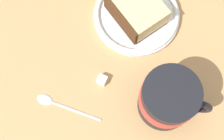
% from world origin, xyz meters
% --- Properties ---
extents(ground_plane, '(1.58, 1.58, 0.03)m').
position_xyz_m(ground_plane, '(0.00, 0.00, -0.02)').
color(ground_plane, tan).
extents(small_plate, '(0.17, 0.17, 0.02)m').
position_xyz_m(small_plate, '(-0.09, -0.05, 0.01)').
color(small_plate, white).
rests_on(small_plate, ground_plane).
extents(cake_slice, '(0.08, 0.10, 0.05)m').
position_xyz_m(cake_slice, '(-0.09, -0.05, 0.04)').
color(cake_slice, '#472814').
rests_on(cake_slice, small_plate).
extents(tea_mug, '(0.10, 0.11, 0.10)m').
position_xyz_m(tea_mug, '(-0.02, 0.12, 0.05)').
color(tea_mug, black).
rests_on(tea_mug, ground_plane).
extents(teaspoon, '(0.08, 0.11, 0.01)m').
position_xyz_m(teaspoon, '(0.13, -0.01, 0.00)').
color(teaspoon, silver).
rests_on(teaspoon, ground_plane).
extents(sugar_cube, '(0.02, 0.02, 0.02)m').
position_xyz_m(sugar_cube, '(0.04, 0.01, 0.01)').
color(sugar_cube, white).
rests_on(sugar_cube, ground_plane).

